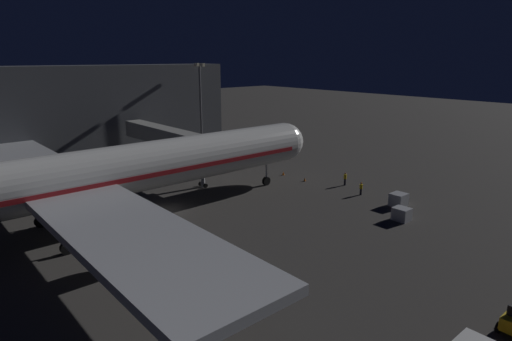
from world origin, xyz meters
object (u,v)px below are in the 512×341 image
(airliner_at_gate, at_px, (46,185))
(traffic_cone_nose_starboard, at_px, (283,173))
(traffic_cone_nose_port, at_px, (305,179))
(baggage_container_near_belt, at_px, (398,200))
(apron_floodlight_mast, at_px, (200,100))
(ground_crew_near_nose_gear, at_px, (345,178))
(baggage_container_mid_row, at_px, (402,214))
(ground_crew_by_belt_loader, at_px, (361,188))
(jet_bridge, at_px, (173,139))

(airliner_at_gate, distance_m, traffic_cone_nose_starboard, 34.23)
(traffic_cone_nose_port, bearing_deg, baggage_container_near_belt, -177.30)
(apron_floodlight_mast, distance_m, ground_crew_near_nose_gear, 33.89)
(baggage_container_mid_row, distance_m, ground_crew_by_belt_loader, 9.24)
(traffic_cone_nose_starboard, bearing_deg, jet_bridge, 50.69)
(baggage_container_near_belt, xyz_separation_m, ground_crew_by_belt_loader, (5.51, -0.15, 0.16))
(baggage_container_mid_row, xyz_separation_m, ground_crew_near_nose_gear, (12.34, -6.00, 0.30))
(jet_bridge, relative_size, apron_floodlight_mast, 1.45)
(airliner_at_gate, xyz_separation_m, ground_crew_near_nose_gear, (-7.25, -36.48, -4.62))
(baggage_container_near_belt, bearing_deg, traffic_cone_nose_port, 2.70)
(traffic_cone_nose_starboard, bearing_deg, ground_crew_near_nose_gear, -163.77)
(jet_bridge, distance_m, ground_crew_by_belt_loader, 27.82)
(baggage_container_mid_row, height_order, ground_crew_near_nose_gear, ground_crew_near_nose_gear)
(ground_crew_near_nose_gear, distance_m, traffic_cone_nose_port, 5.80)
(traffic_cone_nose_port, bearing_deg, traffic_cone_nose_starboard, 0.00)
(airliner_at_gate, xyz_separation_m, ground_crew_by_belt_loader, (-11.30, -34.57, -4.70))
(ground_crew_near_nose_gear, xyz_separation_m, ground_crew_by_belt_loader, (-4.05, 1.92, -0.08))
(apron_floodlight_mast, relative_size, ground_crew_near_nose_gear, 8.86)
(baggage_container_near_belt, relative_size, ground_crew_near_nose_gear, 1.00)
(baggage_container_near_belt, bearing_deg, baggage_container_mid_row, 125.22)
(apron_floodlight_mast, distance_m, traffic_cone_nose_starboard, 25.09)
(jet_bridge, distance_m, traffic_cone_nose_port, 20.19)
(baggage_container_mid_row, height_order, traffic_cone_nose_starboard, baggage_container_mid_row)
(jet_bridge, relative_size, baggage_container_mid_row, 13.59)
(jet_bridge, bearing_deg, traffic_cone_nose_port, -139.39)
(baggage_container_mid_row, bearing_deg, ground_crew_by_belt_loader, -26.22)
(jet_bridge, relative_size, ground_crew_by_belt_loader, 13.84)
(jet_bridge, distance_m, ground_crew_near_nose_gear, 25.53)
(airliner_at_gate, distance_m, ground_crew_by_belt_loader, 36.67)
(apron_floodlight_mast, xyz_separation_m, baggage_container_near_belt, (-42.31, 0.22, -8.76))
(traffic_cone_nose_port, bearing_deg, ground_crew_by_belt_loader, -174.76)
(jet_bridge, xyz_separation_m, traffic_cone_nose_starboard, (-10.36, -12.65, -5.45))
(jet_bridge, bearing_deg, airliner_at_gate, 120.79)
(apron_floodlight_mast, bearing_deg, traffic_cone_nose_starboard, 177.76)
(ground_crew_near_nose_gear, bearing_deg, baggage_container_near_belt, 167.82)
(baggage_container_mid_row, xyz_separation_m, ground_crew_by_belt_loader, (8.29, -4.08, 0.22))
(baggage_container_mid_row, bearing_deg, airliner_at_gate, 57.28)
(ground_crew_by_belt_loader, bearing_deg, jet_bridge, 29.48)
(baggage_container_mid_row, xyz_separation_m, traffic_cone_nose_starboard, (21.79, -3.25, -0.44))
(ground_crew_by_belt_loader, relative_size, traffic_cone_nose_port, 3.10)
(baggage_container_near_belt, height_order, ground_crew_near_nose_gear, ground_crew_near_nose_gear)
(jet_bridge, height_order, ground_crew_near_nose_gear, jet_bridge)
(traffic_cone_nose_port, bearing_deg, apron_floodlight_mast, -1.89)
(baggage_container_mid_row, xyz_separation_m, traffic_cone_nose_port, (17.39, -3.25, -0.44))
(jet_bridge, height_order, traffic_cone_nose_starboard, jet_bridge)
(airliner_at_gate, bearing_deg, traffic_cone_nose_starboard, -86.27)
(baggage_container_near_belt, xyz_separation_m, traffic_cone_nose_port, (14.61, 0.69, -0.51))
(traffic_cone_nose_port, bearing_deg, jet_bridge, 40.61)
(jet_bridge, xyz_separation_m, ground_crew_near_nose_gear, (-19.81, -15.41, -4.71))
(baggage_container_near_belt, height_order, traffic_cone_nose_starboard, baggage_container_near_belt)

